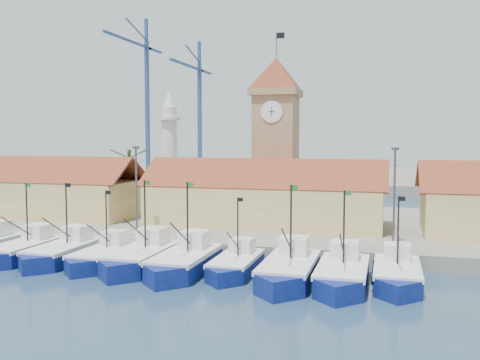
% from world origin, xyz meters
% --- Properties ---
extents(ground, '(400.00, 400.00, 0.00)m').
position_xyz_m(ground, '(0.00, 0.00, 0.00)').
color(ground, navy).
rests_on(ground, ground).
extents(quay, '(140.00, 32.00, 1.50)m').
position_xyz_m(quay, '(0.00, 24.00, 0.75)').
color(quay, gray).
rests_on(quay, ground).
extents(terminal, '(240.00, 80.00, 2.00)m').
position_xyz_m(terminal, '(0.00, 110.00, 1.00)').
color(terminal, gray).
rests_on(terminal, ground).
extents(boat_1, '(3.64, 9.97, 7.55)m').
position_xyz_m(boat_1, '(-19.52, 3.25, 0.78)').
color(boat_1, navy).
rests_on(boat_1, ground).
extents(boat_2, '(3.69, 10.12, 7.66)m').
position_xyz_m(boat_2, '(-15.28, 3.31, 0.79)').
color(boat_2, navy).
rests_on(boat_2, ground).
extents(boat_3, '(3.41, 9.34, 7.07)m').
position_xyz_m(boat_3, '(-11.02, 3.13, 0.73)').
color(boat_3, navy).
rests_on(boat_3, ground).
extents(boat_4, '(3.91, 10.72, 8.11)m').
position_xyz_m(boat_4, '(-7.23, 3.04, 0.84)').
color(boat_4, navy).
rests_on(boat_4, ground).
extents(boat_5, '(3.91, 10.70, 8.09)m').
position_xyz_m(boat_5, '(-3.02, 2.53, 0.84)').
color(boat_5, navy).
rests_on(boat_5, ground).
extents(boat_6, '(3.25, 8.91, 6.75)m').
position_xyz_m(boat_6, '(1.25, 3.39, 0.70)').
color(boat_6, navy).
rests_on(boat_6, ground).
extents(boat_7, '(3.91, 10.72, 8.11)m').
position_xyz_m(boat_7, '(6.00, 2.01, 0.84)').
color(boat_7, navy).
rests_on(boat_7, ground).
extents(boat_8, '(3.74, 10.25, 7.76)m').
position_xyz_m(boat_8, '(10.18, 1.97, 0.80)').
color(boat_8, navy).
rests_on(boat_8, ground).
extents(boat_9, '(3.50, 9.60, 7.26)m').
position_xyz_m(boat_9, '(14.24, 3.30, 0.75)').
color(boat_9, navy).
rests_on(boat_9, ground).
extents(hall_left, '(31.20, 10.13, 7.61)m').
position_xyz_m(hall_left, '(-32.00, 20.00, 3.99)').
color(hall_left, '#E9DA80').
rests_on(hall_left, quay).
extents(hall_center, '(27.04, 10.13, 7.61)m').
position_xyz_m(hall_center, '(0.00, 20.00, 3.99)').
color(hall_center, '#E9DA80').
rests_on(hall_center, quay).
extents(clock_tower, '(5.80, 5.80, 22.70)m').
position_xyz_m(clock_tower, '(0.00, 26.00, 11.96)').
color(clock_tower, tan).
rests_on(clock_tower, quay).
extents(minaret, '(3.00, 3.00, 16.30)m').
position_xyz_m(minaret, '(-15.00, 28.00, 9.73)').
color(minaret, silver).
rests_on(minaret, quay).
extents(palm_tree, '(5.60, 5.03, 8.39)m').
position_xyz_m(palm_tree, '(-20.00, 26.00, 6.25)').
color(palm_tree, brown).
rests_on(palm_tree, quay).
extents(lamp_posts, '(80.70, 0.25, 9.03)m').
position_xyz_m(lamp_posts, '(0.50, 12.00, 6.48)').
color(lamp_posts, '#3F3F44').
rests_on(lamp_posts, quay).
extents(crane_blue_far, '(1.00, 33.73, 43.10)m').
position_xyz_m(crane_blue_far, '(-53.11, 100.47, 26.01)').
color(crane_blue_far, navy).
rests_on(crane_blue_far, terminal).
extents(crane_blue_near, '(1.00, 31.37, 37.10)m').
position_xyz_m(crane_blue_near, '(-39.44, 106.65, 22.48)').
color(crane_blue_near, navy).
rests_on(crane_blue_near, terminal).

